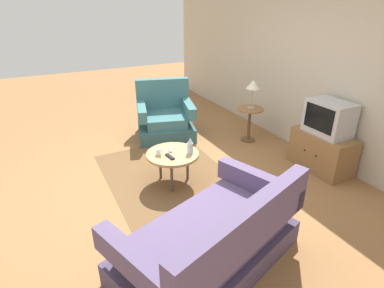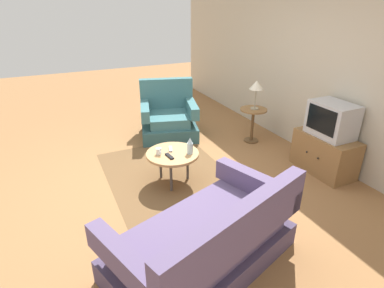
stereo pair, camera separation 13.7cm
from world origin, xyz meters
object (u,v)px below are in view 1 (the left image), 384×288
at_px(mug, 159,152).
at_px(tv_remote_dark, 170,157).
at_px(coffee_table, 173,156).
at_px(vase, 190,146).
at_px(couch, 212,241).
at_px(side_table, 250,118).
at_px(television, 329,118).
at_px(tv_stand, 322,151).
at_px(armchair, 165,119).
at_px(table_lamp, 253,86).
at_px(tv_remote_silver, 170,149).

xyz_separation_m(mug, tv_remote_dark, (0.13, 0.10, -0.03)).
bearing_deg(mug, coffee_table, 80.22).
bearing_deg(vase, tv_remote_dark, -93.99).
height_order(coffee_table, vase, vase).
relative_size(coffee_table, vase, 3.11).
bearing_deg(couch, vase, 52.20).
relative_size(side_table, television, 1.01).
height_order(tv_stand, mug, tv_stand).
height_order(armchair, tv_stand, armchair).
bearing_deg(mug, table_lamp, 108.41).
height_order(television, vase, television).
xyz_separation_m(coffee_table, vase, (0.11, 0.20, 0.14)).
xyz_separation_m(side_table, table_lamp, (0.01, 0.01, 0.56)).
height_order(television, tv_remote_dark, television).
distance_m(mug, tv_remote_dark, 0.16).
bearing_deg(side_table, tv_stand, 13.99).
bearing_deg(couch, table_lamp, 27.90).
xyz_separation_m(coffee_table, mug, (-0.03, -0.18, 0.08)).
xyz_separation_m(couch, mug, (-1.52, 0.09, 0.21)).
bearing_deg(tv_stand, side_table, -166.01).
xyz_separation_m(side_table, tv_remote_silver, (0.58, -1.73, 0.03)).
bearing_deg(table_lamp, tv_stand, 13.64).
distance_m(armchair, couch, 3.16).
distance_m(television, table_lamp, 1.35).
height_order(couch, vase, couch).
bearing_deg(table_lamp, tv_remote_silver, -71.68).
xyz_separation_m(couch, table_lamp, (-2.16, 2.02, 0.70)).
xyz_separation_m(armchair, table_lamp, (0.90, 1.21, 0.67)).
height_order(side_table, tv_remote_dark, side_table).
height_order(coffee_table, television, television).
bearing_deg(tv_remote_silver, armchair, 179.87).
bearing_deg(couch, side_table, 28.14).
xyz_separation_m(coffee_table, tv_remote_dark, (0.10, -0.08, 0.05)).
relative_size(side_table, tv_stand, 0.68).
relative_size(tv_stand, mug, 7.37).
bearing_deg(television, tv_remote_dark, -103.70).
height_order(armchair, tv_remote_silver, armchair).
bearing_deg(armchair, table_lamp, 159.42).
bearing_deg(couch, armchair, 56.12).
height_order(side_table, mug, side_table).
distance_m(tv_stand, mug, 2.35).
bearing_deg(vase, table_lamp, 116.86).
bearing_deg(table_lamp, coffee_table, -69.02).
bearing_deg(coffee_table, table_lamp, 110.98).
relative_size(couch, tv_stand, 2.23).
bearing_deg(tv_remote_silver, mug, -50.96).
height_order(coffee_table, tv_remote_dark, tv_remote_dark).
distance_m(couch, vase, 1.47).
bearing_deg(mug, armchair, 154.89).
relative_size(couch, table_lamp, 4.02).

